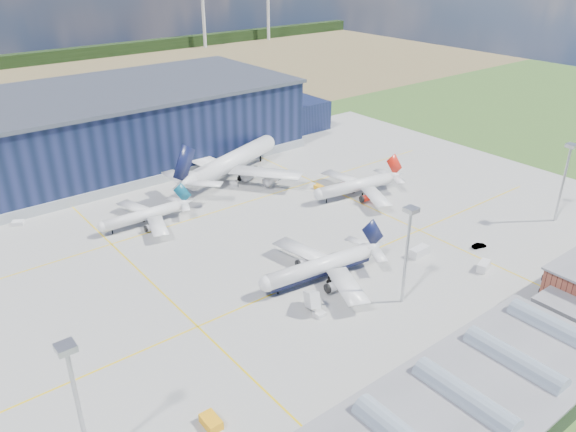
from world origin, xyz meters
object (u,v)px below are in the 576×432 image
object	(u,v)px
light_mast_west	(74,388)
gse_cart_a	(234,184)
gse_tug_a	(211,422)
light_mast_east	(566,170)
airliner_red	(356,180)
car_b	(479,246)
light_mast_center	(408,240)
car_a	(459,348)
airliner_regional	(142,210)
gse_tug_c	(319,187)
gse_van_a	(419,252)
gse_van_c	(484,266)
airliner_widebody	(232,152)
airliner_navy	(319,259)
airstair	(312,304)
hangar	(129,127)
gse_cart_b	(18,223)

from	to	relation	value
light_mast_west	gse_cart_a	world-z (taller)	light_mast_west
light_mast_west	gse_tug_a	size ratio (longest dim) A/B	5.73
light_mast_east	airliner_red	distance (m)	58.65
car_b	light_mast_center	bearing A→B (deg)	111.84
light_mast_west	car_a	distance (m)	70.17
airliner_regional	gse_tug_c	size ratio (longest dim) A/B	9.41
gse_van_a	gse_van_c	bearing A→B (deg)	-157.64
light_mast_west	car_a	xyz separation A→B (m)	(66.19, -18.00, -14.77)
airliner_widebody	gse_van_c	distance (m)	89.76
airliner_navy	airstair	size ratio (longest dim) A/B	6.54
hangar	gse_van_c	size ratio (longest dim) A/B	32.33
airliner_navy	car_b	world-z (taller)	airliner_navy
light_mast_center	airstair	size ratio (longest dim) A/B	4.22
light_mast_west	airliner_red	xyz separation A→B (m)	(102.41, 47.75, -9.90)
airliner_widebody	car_a	world-z (taller)	airliner_widebody
gse_van_a	gse_tug_a	bearing A→B (deg)	98.92
gse_tug_a	airliner_navy	bearing A→B (deg)	28.62
light_mast_center	car_b	xyz separation A→B (m)	(34.38, 3.92, -14.78)
light_mast_west	airliner_navy	size ratio (longest dim) A/B	0.65
airliner_red	gse_van_c	world-z (taller)	airliner_red
hangar	airliner_red	distance (m)	86.85
light_mast_west	light_mast_east	distance (m)	135.00
light_mast_west	light_mast_east	xyz separation A→B (m)	(135.00, 0.00, 0.00)
light_mast_center	airstair	xyz separation A→B (m)	(-17.72, 9.82, -13.69)
car_a	gse_tug_a	bearing A→B (deg)	50.36
airliner_red	airliner_regional	xyz separation A→B (m)	(-60.85, 22.25, -0.83)
gse_cart_b	gse_van_c	bearing A→B (deg)	-109.58
gse_van_a	airliner_red	bearing A→B (deg)	-23.61
hangar	gse_cart_b	xyz separation A→B (m)	(-48.89, -32.80, -10.95)
gse_tug_a	hangar	bearing A→B (deg)	72.04
light_mast_east	airliner_navy	xyz separation A→B (m)	(-73.60, 18.00, -9.62)
gse_cart_a	gse_tug_c	bearing A→B (deg)	-26.40
hangar	airliner_red	bearing A→B (deg)	-62.80
light_mast_center	airliner_regional	size ratio (longest dim) A/B	0.80
hangar	gse_van_c	bearing A→B (deg)	-75.58
airliner_navy	gse_tug_a	distance (m)	48.77
hangar	airliner_regional	world-z (taller)	hangar
airliner_navy	airstair	distance (m)	12.91
gse_tug_c	airstair	bearing A→B (deg)	-139.55
light_mast_west	gse_tug_c	distance (m)	114.57
airliner_widebody	gse_tug_c	size ratio (longest dim) A/B	17.85
gse_van_c	gse_tug_a	bearing A→B (deg)	73.07
gse_tug_a	gse_tug_c	distance (m)	101.09
hangar	gse_tug_c	size ratio (longest dim) A/B	47.29
airstair	hangar	bearing A→B (deg)	108.21
hangar	gse_van_a	world-z (taller)	hangar
airstair	car_b	world-z (taller)	airstair
hangar	airstair	bearing A→B (deg)	-95.23
airliner_red	gse_cart_b	bearing A→B (deg)	-17.67
airliner_widebody	gse_cart_b	distance (m)	68.26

